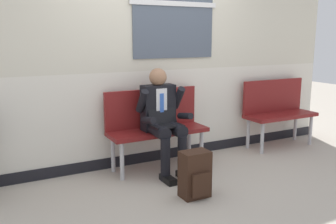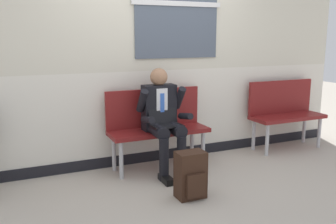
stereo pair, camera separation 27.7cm
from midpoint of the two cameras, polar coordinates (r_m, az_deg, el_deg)
ground_plane at (r=4.44m, az=2.82°, el=-9.79°), size 18.00×18.00×0.00m
station_wall at (r=4.75m, az=-0.67°, el=8.66°), size 5.80×0.17×2.75m
bench_with_person at (r=4.59m, az=-0.04°, el=-1.64°), size 1.23×0.42×0.98m
bench_empty at (r=5.71m, az=18.79°, el=0.34°), size 1.11×0.42×0.98m
person_seated at (r=4.39m, az=1.06°, el=-0.91°), size 0.57×0.70×1.25m
backpack at (r=3.82m, az=5.64°, el=-9.69°), size 0.29×0.24×0.48m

